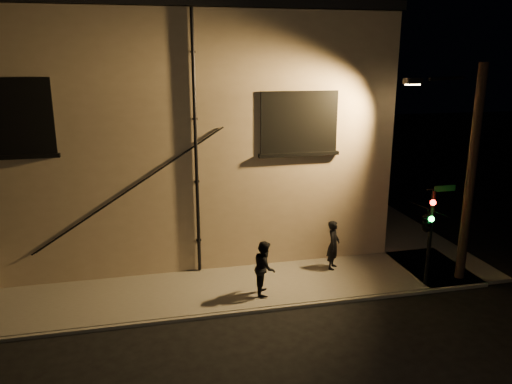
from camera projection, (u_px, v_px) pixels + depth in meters
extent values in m
plane|color=black|center=(274.00, 309.00, 14.41)|extent=(90.00, 90.00, 0.00)
cube|color=#615C57|center=(166.00, 295.00, 15.16)|extent=(20.00, 3.00, 0.12)
cube|color=#615C57|center=(364.00, 211.00, 23.33)|extent=(3.00, 16.00, 0.12)
cube|color=tan|center=(152.00, 125.00, 21.10)|extent=(16.00, 12.00, 8.50)
cube|color=black|center=(146.00, 15.00, 19.95)|extent=(16.20, 12.20, 0.30)
cube|color=black|center=(13.00, 117.00, 14.27)|extent=(2.20, 0.10, 2.20)
cube|color=black|center=(13.00, 117.00, 14.29)|extent=(1.98, 0.05, 1.98)
cube|color=black|center=(299.00, 122.00, 16.25)|extent=(2.60, 0.10, 2.00)
cube|color=#A5B28C|center=(299.00, 122.00, 16.26)|extent=(2.38, 0.05, 1.78)
cylinder|color=black|center=(196.00, 147.00, 15.63)|extent=(0.11, 0.11, 8.30)
cylinder|color=black|center=(127.00, 192.00, 15.53)|extent=(5.96, 0.04, 3.75)
cylinder|color=black|center=(130.00, 189.00, 15.54)|extent=(5.96, 0.04, 3.75)
imported|color=black|center=(333.00, 245.00, 16.73)|extent=(0.68, 0.73, 1.68)
imported|color=black|center=(265.00, 267.00, 14.95)|extent=(0.80, 0.93, 1.66)
cylinder|color=black|center=(430.00, 238.00, 15.35)|extent=(0.12, 0.12, 3.06)
imported|color=black|center=(427.00, 220.00, 15.02)|extent=(0.66, 1.88, 0.74)
sphere|color=#FF140C|center=(433.00, 203.00, 14.70)|extent=(0.17, 0.17, 0.17)
sphere|color=#14FF3F|center=(431.00, 219.00, 14.83)|extent=(0.17, 0.17, 0.17)
cube|color=#0C4C1E|center=(445.00, 188.00, 15.02)|extent=(0.70, 0.03, 0.18)
cylinder|color=black|center=(471.00, 177.00, 15.39)|extent=(0.29, 0.29, 6.91)
cylinder|color=black|center=(447.00, 78.00, 14.95)|extent=(1.76, 0.96, 0.10)
cube|color=black|center=(413.00, 81.00, 15.32)|extent=(0.55, 0.28, 0.18)
cube|color=#FFC672|center=(413.00, 84.00, 15.34)|extent=(0.42, 0.20, 0.04)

